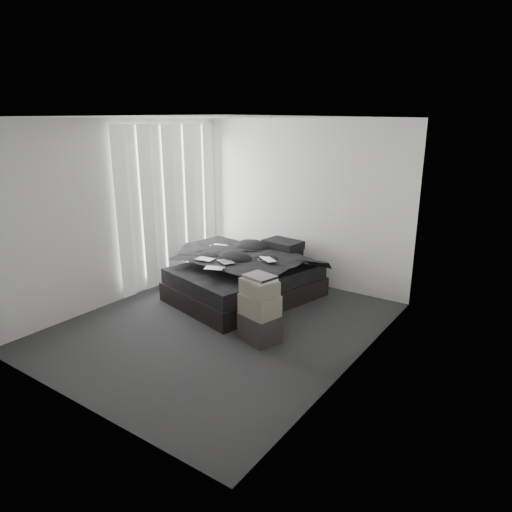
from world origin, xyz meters
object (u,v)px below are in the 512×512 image
Objects in this scene: bed at (245,289)px; laptop at (265,255)px; side_stand at (219,265)px; box_lower at (260,327)px.

laptop is (0.38, -0.04, 0.60)m from bed.
laptop reaches higher than bed.
side_stand is 1.38× the size of box_lower.
laptop reaches higher than side_stand.
bed is at bearing -154.50° from laptop.
bed is at bearing 133.34° from box_lower.
bed is 0.71m from laptop.
laptop is at bearing 120.93° from box_lower.
laptop is 1.28m from box_lower.
laptop is at bearing -15.78° from side_stand.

